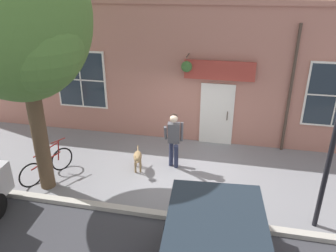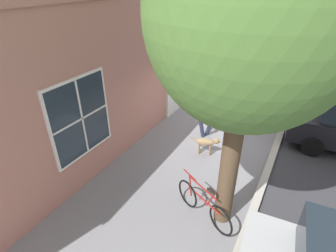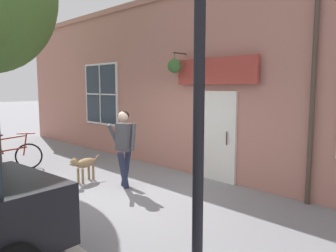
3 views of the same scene
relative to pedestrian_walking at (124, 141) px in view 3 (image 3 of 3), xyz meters
name	(u,v)px [view 3 (image 3 of 3)]	position (x,y,z in m)	size (l,w,h in m)	color
ground_plane	(121,193)	(0.33, 0.30, -1.02)	(90.00, 90.00, 0.00)	gray
storefront_facade	(196,82)	(-2.01, 0.32, 1.30)	(0.95, 18.00, 4.62)	#B27566
pedestrian_walking	(124,141)	(0.00, 0.00, 0.00)	(0.57, 0.55, 1.70)	#282D47
dog_on_leash	(84,164)	(0.44, -0.98, -0.59)	(0.96, 0.39, 0.64)	#997A51
leaning_bicycle	(8,156)	(1.31, -3.35, -0.64)	(1.61, 0.74, 1.00)	black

